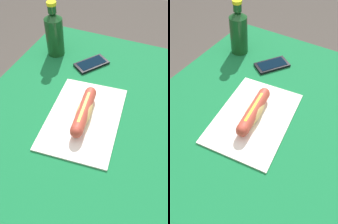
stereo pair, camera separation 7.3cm
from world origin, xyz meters
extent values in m
plane|color=#47423D|center=(0.00, 0.00, 0.00)|extent=(6.00, 6.00, 0.00)
cylinder|color=brown|center=(-0.45, -0.30, 0.36)|extent=(0.07, 0.07, 0.72)
cube|color=brown|center=(0.00, 0.00, 0.74)|extent=(1.07, 0.76, 0.03)
cube|color=#146B38|center=(0.00, 0.00, 0.75)|extent=(1.13, 0.82, 0.00)
cube|color=white|center=(-0.05, -0.03, 0.76)|extent=(0.35, 0.27, 0.01)
ellipsoid|color=#DBB26B|center=(-0.05, -0.03, 0.79)|extent=(0.17, 0.07, 0.05)
cylinder|color=#B24233|center=(-0.05, -0.03, 0.79)|extent=(0.18, 0.06, 0.04)
sphere|color=#B24233|center=(0.04, -0.02, 0.79)|extent=(0.04, 0.04, 0.04)
sphere|color=#B24233|center=(-0.13, -0.04, 0.79)|extent=(0.04, 0.04, 0.04)
cube|color=yellow|center=(-0.05, -0.03, 0.81)|extent=(0.13, 0.02, 0.00)
cube|color=black|center=(-0.32, -0.11, 0.76)|extent=(0.15, 0.14, 0.01)
cube|color=black|center=(-0.32, -0.11, 0.77)|extent=(0.13, 0.11, 0.00)
cylinder|color=#14471E|center=(-0.34, -0.28, 0.83)|extent=(0.07, 0.07, 0.16)
cone|color=#14471E|center=(-0.34, -0.28, 0.92)|extent=(0.07, 0.07, 0.02)
cylinder|color=#14471E|center=(-0.34, -0.28, 0.95)|extent=(0.03, 0.03, 0.03)
cylinder|color=yellow|center=(-0.34, -0.28, 0.97)|extent=(0.04, 0.04, 0.01)
camera|label=1|loc=(0.40, 0.16, 1.33)|focal=36.24mm
camera|label=2|loc=(0.36, 0.22, 1.33)|focal=36.24mm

